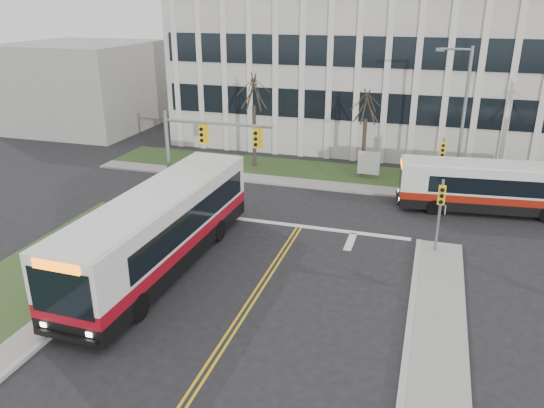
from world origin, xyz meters
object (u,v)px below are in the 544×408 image
at_px(directory_sign, 369,163).
at_px(newspaper_box_blue, 39,288).
at_px(bus_cross, 495,189).
at_px(streetlight, 461,114).
at_px(newspaper_box_red, 68,253).
at_px(bus_main, 161,231).

height_order(directory_sign, newspaper_box_blue, directory_sign).
bearing_deg(bus_cross, directory_sign, -122.39).
xyz_separation_m(streetlight, directory_sign, (-5.53, 1.30, -4.02)).
distance_m(streetlight, directory_sign, 6.96).
height_order(streetlight, newspaper_box_red, streetlight).
distance_m(directory_sign, bus_cross, 8.74).
height_order(bus_main, newspaper_box_red, bus_main).
bearing_deg(streetlight, bus_cross, -48.64).
xyz_separation_m(newspaper_box_blue, newspaper_box_red, (-0.94, 3.17, 0.00)).
bearing_deg(newspaper_box_red, newspaper_box_blue, -78.87).
relative_size(bus_cross, newspaper_box_red, 11.40).
distance_m(streetlight, bus_main, 19.74).
relative_size(streetlight, bus_cross, 0.85).
distance_m(streetlight, newspaper_box_blue, 25.34).
height_order(bus_cross, newspaper_box_blue, bus_cross).
xyz_separation_m(streetlight, newspaper_box_red, (-17.53, -15.40, -4.72)).
bearing_deg(bus_cross, bus_main, -58.20).
xyz_separation_m(directory_sign, bus_cross, (7.82, -3.90, 0.27)).
relative_size(directory_sign, bus_cross, 0.18).
distance_m(directory_sign, bus_main, 17.44).
relative_size(bus_main, newspaper_box_red, 14.30).
bearing_deg(newspaper_box_blue, bus_cross, 44.65).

